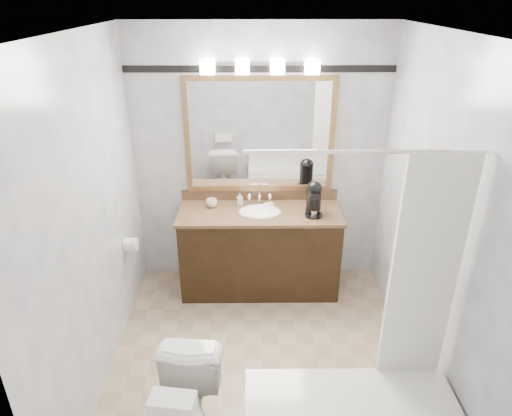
{
  "coord_description": "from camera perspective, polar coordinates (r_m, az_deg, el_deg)",
  "views": [
    {
      "loc": [
        -0.07,
        -2.83,
        2.71
      ],
      "look_at": [
        -0.04,
        0.35,
        1.2
      ],
      "focal_mm": 32.0,
      "sensor_mm": 36.0,
      "label": 1
    }
  ],
  "objects": [
    {
      "name": "tp_roll",
      "position": [
        4.17,
        -15.35,
        -4.42
      ],
      "size": [
        0.11,
        0.12,
        0.12
      ],
      "primitive_type": "cylinder",
      "rotation": [
        0.0,
        1.57,
        0.0
      ],
      "color": "white",
      "rests_on": "room"
    },
    {
      "name": "accent_stripe",
      "position": [
        4.17,
        0.48,
        17.0
      ],
      "size": [
        2.4,
        0.01,
        0.06
      ],
      "primitive_type": "cube",
      "color": "black",
      "rests_on": "room"
    },
    {
      "name": "vanity",
      "position": [
        4.46,
        0.46,
        -5.11
      ],
      "size": [
        1.53,
        0.58,
        0.97
      ],
      "color": "black",
      "rests_on": "ground"
    },
    {
      "name": "cup_left",
      "position": [
        4.36,
        -5.56,
        0.64
      ],
      "size": [
        0.12,
        0.12,
        0.08
      ],
      "primitive_type": "imported",
      "rotation": [
        0.0,
        0.0,
        -0.27
      ],
      "color": "white",
      "rests_on": "vanity"
    },
    {
      "name": "vanity_light_bar",
      "position": [
        4.1,
        0.5,
        17.32
      ],
      "size": [
        1.02,
        0.14,
        0.12
      ],
      "color": "silver",
      "rests_on": "room"
    },
    {
      "name": "soap_bar",
      "position": [
        4.37,
        1.62,
        0.44
      ],
      "size": [
        0.1,
        0.08,
        0.03
      ],
      "primitive_type": "cube",
      "rotation": [
        0.0,
        0.0,
        0.42
      ],
      "color": "beige",
      "rests_on": "vanity"
    },
    {
      "name": "soap_bottle_a",
      "position": [
        4.39,
        -2.02,
        1.13
      ],
      "size": [
        0.06,
        0.06,
        0.11
      ],
      "primitive_type": "imported",
      "rotation": [
        0.0,
        0.0,
        0.08
      ],
      "color": "white",
      "rests_on": "vanity"
    },
    {
      "name": "coffee_maker",
      "position": [
        4.19,
        7.25,
        1.31
      ],
      "size": [
        0.16,
        0.21,
        0.32
      ],
      "rotation": [
        0.0,
        0.0,
        -0.0
      ],
      "color": "black",
      "rests_on": "vanity"
    },
    {
      "name": "tissue_box",
      "position": [
        2.62,
        -10.41,
        -22.99
      ],
      "size": [
        0.25,
        0.16,
        0.1
      ],
      "primitive_type": "cube",
      "rotation": [
        0.0,
        0.0,
        -0.14
      ],
      "color": "white",
      "rests_on": "toilet"
    },
    {
      "name": "room",
      "position": [
        3.18,
        0.83,
        -1.91
      ],
      "size": [
        2.42,
        2.62,
        2.52
      ],
      "color": "tan",
      "rests_on": "ground"
    },
    {
      "name": "mirror",
      "position": [
        4.28,
        0.45,
        9.02
      ],
      "size": [
        1.4,
        0.04,
        1.1
      ],
      "color": "#976E44",
      "rests_on": "room"
    }
  ]
}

